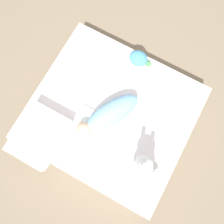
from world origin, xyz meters
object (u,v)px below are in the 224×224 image
(swaddled_baby, at_px, (109,115))
(bunny_plush, at_px, (146,167))
(pillow, at_px, (40,135))
(turtle_plush, at_px, (139,59))

(swaddled_baby, height_order, bunny_plush, bunny_plush)
(pillow, bearing_deg, bunny_plush, 12.23)
(swaddled_baby, relative_size, pillow, 1.24)
(swaddled_baby, relative_size, bunny_plush, 1.40)
(pillow, bearing_deg, turtle_plush, 68.00)
(swaddled_baby, distance_m, bunny_plush, 0.43)
(pillow, height_order, turtle_plush, pillow)
(swaddled_baby, relative_size, turtle_plush, 2.70)
(swaddled_baby, bearing_deg, pillow, -15.81)
(swaddled_baby, height_order, pillow, swaddled_baby)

